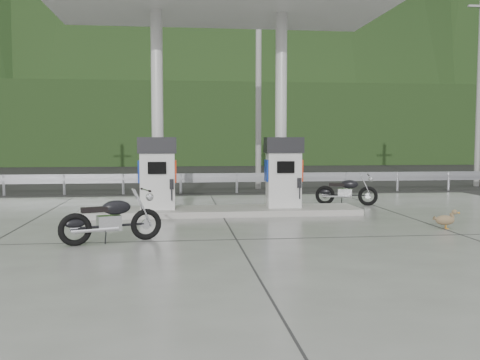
{
  "coord_description": "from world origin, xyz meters",
  "views": [
    {
      "loc": [
        -1.09,
        -10.94,
        1.92
      ],
      "look_at": [
        0.3,
        1.0,
        1.0
      ],
      "focal_mm": 40.0,
      "sensor_mm": 36.0,
      "label": 1
    }
  ],
  "objects": [
    {
      "name": "forested_hills",
      "position": [
        0.0,
        60.0,
        0.0
      ],
      "size": [
        100.0,
        40.0,
        140.0
      ],
      "primitive_type": null,
      "color": "black",
      "rests_on": "ground"
    },
    {
      "name": "forecourt_apron",
      "position": [
        0.0,
        0.0,
        0.01
      ],
      "size": [
        18.0,
        14.0,
        0.02
      ],
      "primitive_type": "cube",
      "color": "slate",
      "rests_on": "ground"
    },
    {
      "name": "pump_island",
      "position": [
        0.0,
        2.5,
        0.1
      ],
      "size": [
        7.0,
        1.4,
        0.15
      ],
      "primitive_type": "cube",
      "color": "#A29E96",
      "rests_on": "forecourt_apron"
    },
    {
      "name": "canopy_column_left",
      "position": [
        -1.6,
        2.9,
        2.67
      ],
      "size": [
        0.3,
        0.3,
        5.0
      ],
      "primitive_type": "cylinder",
      "color": "silver",
      "rests_on": "pump_island"
    },
    {
      "name": "canopy_column_right",
      "position": [
        1.6,
        2.9,
        2.67
      ],
      "size": [
        0.3,
        0.3,
        5.0
      ],
      "primitive_type": "cylinder",
      "color": "silver",
      "rests_on": "pump_island"
    },
    {
      "name": "guardrail",
      "position": [
        0.0,
        8.0,
        0.71
      ],
      "size": [
        26.0,
        0.16,
        1.42
      ],
      "primitive_type": null,
      "color": "#989AA0",
      "rests_on": "ground"
    },
    {
      "name": "utility_pole_c",
      "position": [
        11.0,
        9.5,
        4.0
      ],
      "size": [
        0.22,
        0.22,
        8.0
      ],
      "primitive_type": "cylinder",
      "color": "gray",
      "rests_on": "ground"
    },
    {
      "name": "ground",
      "position": [
        0.0,
        0.0,
        0.0
      ],
      "size": [
        160.0,
        160.0,
        0.0
      ],
      "primitive_type": "plane",
      "color": "black",
      "rests_on": "ground"
    },
    {
      "name": "gas_pump_left",
      "position": [
        -1.6,
        2.5,
        1.07
      ],
      "size": [
        0.95,
        0.55,
        1.8
      ],
      "primitive_type": null,
      "color": "silver",
      "rests_on": "pump_island"
    },
    {
      "name": "duck",
      "position": [
        4.54,
        -0.27,
        0.2
      ],
      "size": [
        0.51,
        0.23,
        0.35
      ],
      "primitive_type": null,
      "rotation": [
        0.0,
        0.0,
        -0.2
      ],
      "color": "brown",
      "rests_on": "forecourt_apron"
    },
    {
      "name": "motorcycle_left",
      "position": [
        -2.31,
        -1.01,
        0.44
      ],
      "size": [
        1.86,
        1.14,
        0.84
      ],
      "primitive_type": null,
      "rotation": [
        0.0,
        0.0,
        0.35
      ],
      "color": "black",
      "rests_on": "forecourt_apron"
    },
    {
      "name": "utility_pole_b",
      "position": [
        2.0,
        9.5,
        4.0
      ],
      "size": [
        0.22,
        0.22,
        8.0
      ],
      "primitive_type": "cylinder",
      "color": "gray",
      "rests_on": "ground"
    },
    {
      "name": "motorcycle_right",
      "position": [
        3.75,
        3.97,
        0.41
      ],
      "size": [
        1.74,
        0.98,
        0.78
      ],
      "primitive_type": null,
      "rotation": [
        0.0,
        0.0,
        -0.3
      ],
      "color": "black",
      "rests_on": "forecourt_apron"
    },
    {
      "name": "tree_band",
      "position": [
        0.0,
        30.0,
        3.0
      ],
      "size": [
        80.0,
        6.0,
        6.0
      ],
      "primitive_type": "cube",
      "color": "black",
      "rests_on": "ground"
    },
    {
      "name": "road",
      "position": [
        0.0,
        11.5,
        0.0
      ],
      "size": [
        60.0,
        7.0,
        0.01
      ],
      "primitive_type": "cube",
      "color": "black",
      "rests_on": "ground"
    },
    {
      "name": "gas_pump_right",
      "position": [
        1.6,
        2.5,
        1.07
      ],
      "size": [
        0.95,
        0.55,
        1.8
      ],
      "primitive_type": null,
      "color": "silver",
      "rests_on": "pump_island"
    }
  ]
}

